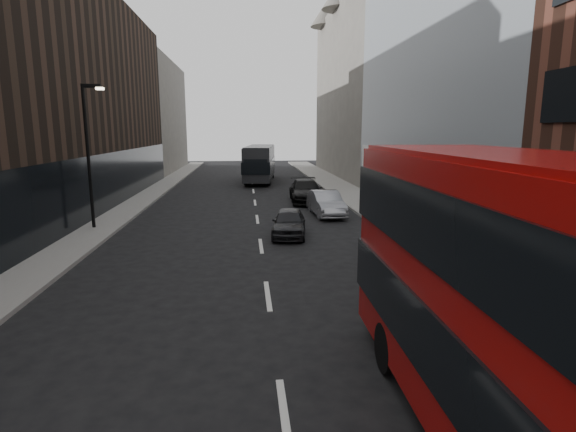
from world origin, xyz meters
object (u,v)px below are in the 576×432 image
object	(u,v)px
red_bus	(574,330)
grey_bus	(260,162)
street_lamp	(89,147)
car_c	(306,191)
car_b	(326,203)
car_a	(289,222)

from	to	relation	value
red_bus	grey_bus	xyz separation A→B (m)	(-2.54, 39.53, -0.71)
red_bus	street_lamp	bearing A→B (deg)	123.64
car_c	red_bus	bearing A→B (deg)	-87.95
car_b	grey_bus	bearing A→B (deg)	96.66
street_lamp	red_bus	world-z (taller)	street_lamp
grey_bus	red_bus	bearing A→B (deg)	-80.36
street_lamp	red_bus	xyz separation A→B (m)	(11.56, -18.25, -1.61)
street_lamp	red_bus	distance (m)	21.66
car_a	car_c	world-z (taller)	car_c
grey_bus	car_c	size ratio (longest dim) A/B	2.04
street_lamp	car_c	size ratio (longest dim) A/B	1.31
red_bus	car_b	size ratio (longest dim) A/B	2.62
grey_bus	car_a	bearing A→B (deg)	-82.55
street_lamp	car_c	world-z (taller)	street_lamp
grey_bus	car_a	world-z (taller)	grey_bus
grey_bus	car_b	xyz separation A→B (m)	(3.28, -18.44, -1.13)
car_c	street_lamp	bearing A→B (deg)	-143.12
car_a	car_b	distance (m)	5.66
red_bus	car_c	xyz separation A→B (m)	(0.24, 26.30, -1.80)
grey_bus	street_lamp	bearing A→B (deg)	-107.01
street_lamp	car_b	distance (m)	13.09
red_bus	car_a	size ratio (longest dim) A/B	3.02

